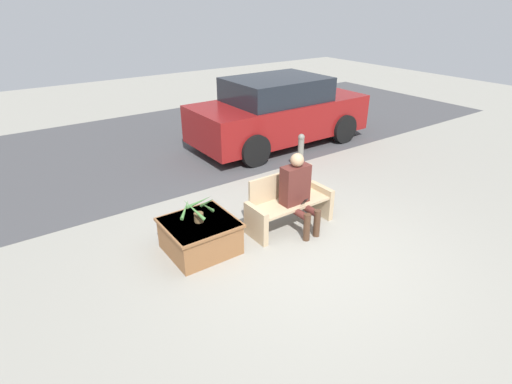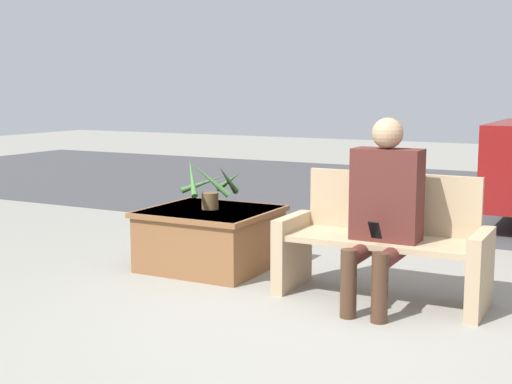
% 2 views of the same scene
% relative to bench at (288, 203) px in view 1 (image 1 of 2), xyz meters
% --- Properties ---
extents(ground_plane, '(30.00, 30.00, 0.00)m').
position_rel_bench_xyz_m(ground_plane, '(-0.27, -0.78, -0.38)').
color(ground_plane, gray).
extents(road_surface, '(20.00, 6.00, 0.01)m').
position_rel_bench_xyz_m(road_surface, '(-0.27, 4.91, -0.38)').
color(road_surface, '#424244').
rests_on(road_surface, ground_plane).
extents(bench, '(1.41, 0.52, 0.85)m').
position_rel_bench_xyz_m(bench, '(0.00, 0.00, 0.00)').
color(bench, tan).
rests_on(bench, ground_plane).
extents(person_seated, '(0.45, 0.58, 1.24)m').
position_rel_bench_xyz_m(person_seated, '(0.05, -0.16, 0.29)').
color(person_seated, '#51231E').
rests_on(person_seated, ground_plane).
extents(planter_box, '(0.97, 0.92, 0.48)m').
position_rel_bench_xyz_m(planter_box, '(-1.48, 0.16, -0.13)').
color(planter_box, brown).
rests_on(planter_box, ground_plane).
extents(potted_plant, '(0.55, 0.51, 0.41)m').
position_rel_bench_xyz_m(potted_plant, '(-1.47, 0.17, 0.27)').
color(potted_plant, brown).
rests_on(potted_plant, planter_box).
extents(parked_car, '(4.35, 1.98, 1.62)m').
position_rel_bench_xyz_m(parked_car, '(2.33, 3.22, 0.41)').
color(parked_car, maroon).
rests_on(parked_car, ground_plane).
extents(bollard_post, '(0.13, 0.13, 0.81)m').
position_rel_bench_xyz_m(bollard_post, '(1.61, 1.56, 0.04)').
color(bollard_post, slate).
rests_on(bollard_post, ground_plane).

